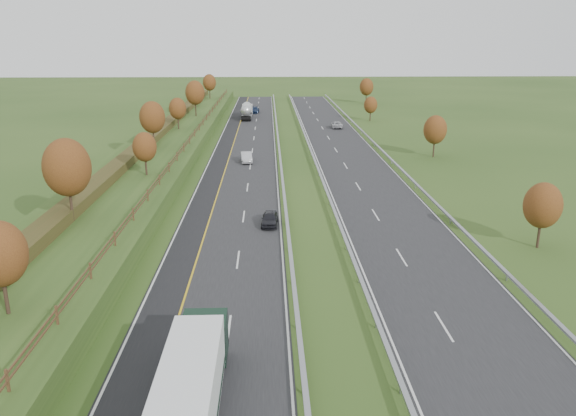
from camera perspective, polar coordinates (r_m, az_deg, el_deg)
name	(u,v)px	position (r m, az deg, el deg)	size (l,w,h in m)	color
ground	(298,173)	(78.59, 0.99, 3.62)	(400.00, 400.00, 0.00)	#2D4819
near_carriageway	(242,165)	(83.44, -4.70, 4.37)	(10.50, 200.00, 0.04)	black
far_carriageway	(353,164)	(84.30, 6.61, 4.44)	(10.50, 200.00, 0.04)	black
hard_shoulder	(217,165)	(83.70, -7.27, 4.33)	(3.00, 200.00, 0.04)	black
lane_markings	(285,165)	(83.27, -0.28, 4.42)	(26.75, 200.00, 0.01)	silver
embankment_left	(153,159)	(84.85, -13.55, 4.84)	(12.00, 200.00, 2.00)	#2D4819
hedge_left	(138,149)	(84.97, -14.95, 5.83)	(2.20, 180.00, 1.10)	#373917
fence_left	(183,148)	(83.33, -10.63, 6.02)	(0.12, 189.06, 1.20)	#422B19
median_barrier_near	(280,161)	(83.24, -0.77, 4.81)	(0.32, 200.00, 0.71)	gray
median_barrier_far	(315,161)	(83.51, 2.74, 4.84)	(0.32, 200.00, 0.71)	gray
outer_barrier_far	(392,160)	(85.23, 10.50, 4.82)	(0.32, 200.00, 0.71)	gray
trees_left	(148,126)	(80.60, -14.02, 8.07)	(6.64, 164.30, 7.66)	#2D2116
trees_far	(399,111)	(114.41, 11.21, 9.67)	(8.45, 118.60, 7.12)	#2D2116
box_lorry	(187,409)	(26.77, -10.23, -19.42)	(2.58, 16.28, 4.06)	black
road_tanker	(247,110)	(132.77, -4.22, 9.87)	(2.40, 11.22, 3.46)	silver
car_dark_near	(270,219)	(56.18, -1.87, -1.09)	(1.58, 3.93, 1.34)	black
car_silver_mid	(246,157)	(85.23, -4.25, 5.17)	(1.58, 4.53, 1.49)	#AFB0B4
car_small_far	(255,110)	(142.27, -3.41, 9.91)	(2.06, 5.06, 1.47)	#152342
car_oncoming	(337,125)	(118.48, 4.96, 8.44)	(2.25, 4.89, 1.36)	#B9BABF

